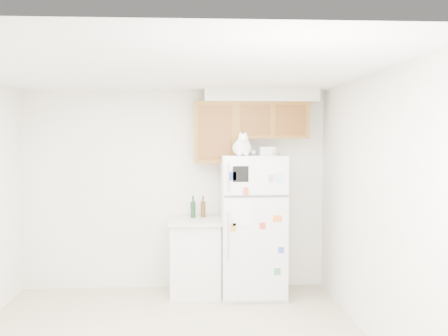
{
  "coord_description": "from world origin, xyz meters",
  "views": [
    {
      "loc": [
        0.24,
        -4.64,
        1.91
      ],
      "look_at": [
        0.6,
        1.55,
        1.55
      ],
      "focal_mm": 42.0,
      "sensor_mm": 36.0,
      "label": 1
    }
  ],
  "objects": [
    {
      "name": "bottle_green",
      "position": [
        0.23,
        1.81,
        1.06
      ],
      "size": [
        0.06,
        0.06,
        0.27
      ],
      "primitive_type": null,
      "color": "#19381E",
      "rests_on": "base_counter"
    },
    {
      "name": "storage_box_front",
      "position": [
        1.1,
        1.59,
        1.74
      ],
      "size": [
        0.16,
        0.13,
        0.09
      ],
      "primitive_type": "cube",
      "rotation": [
        0.0,
        0.0,
        0.11
      ],
      "color": "white",
      "rests_on": "refrigerator"
    },
    {
      "name": "cat",
      "position": [
        0.81,
        1.43,
        1.81
      ],
      "size": [
        0.27,
        0.4,
        0.28
      ],
      "color": "white",
      "rests_on": "refrigerator"
    },
    {
      "name": "bottle_amber",
      "position": [
        0.36,
        1.84,
        1.05
      ],
      "size": [
        0.06,
        0.06,
        0.26
      ],
      "primitive_type": null,
      "color": "#593814",
      "rests_on": "base_counter"
    },
    {
      "name": "room_shell",
      "position": [
        0.12,
        0.24,
        1.67
      ],
      "size": [
        3.84,
        4.04,
        2.52
      ],
      "color": "white",
      "rests_on": "ground_plane"
    },
    {
      "name": "refrigerator",
      "position": [
        0.95,
        1.61,
        0.85
      ],
      "size": [
        0.76,
        0.78,
        1.7
      ],
      "color": "silver",
      "rests_on": "ground_plane"
    },
    {
      "name": "base_counter",
      "position": [
        0.26,
        1.68,
        0.46
      ],
      "size": [
        0.64,
        0.64,
        0.92
      ],
      "color": "white",
      "rests_on": "ground_plane"
    },
    {
      "name": "storage_box_back",
      "position": [
        1.16,
        1.68,
        1.75
      ],
      "size": [
        0.22,
        0.19,
        0.1
      ],
      "primitive_type": "cube",
      "rotation": [
        0.0,
        0.0,
        -0.41
      ],
      "color": "white",
      "rests_on": "refrigerator"
    }
  ]
}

